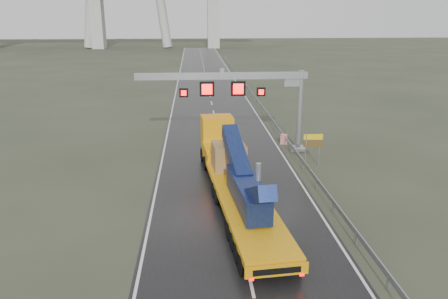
{
  "coord_description": "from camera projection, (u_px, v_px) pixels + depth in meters",
  "views": [
    {
      "loc": [
        -2.46,
        -19.37,
        11.96
      ],
      "look_at": [
        -0.5,
        8.45,
        3.2
      ],
      "focal_mm": 35.0,
      "sensor_mm": 36.0,
      "label": 1
    }
  ],
  "objects": [
    {
      "name": "striped_barrier",
      "position": [
        284.0,
        139.0,
        41.39
      ],
      "size": [
        0.66,
        0.53,
        0.99
      ],
      "primitive_type": "cube",
      "rotation": [
        0.0,
        0.0,
        -0.43
      ],
      "color": "red",
      "rests_on": "ground"
    },
    {
      "name": "exit_sign_pair",
      "position": [
        313.0,
        143.0,
        35.29
      ],
      "size": [
        1.57,
        0.11,
        2.68
      ],
      "rotation": [
        0.0,
        0.0,
        -0.03
      ],
      "color": "gray",
      "rests_on": "ground"
    },
    {
      "name": "ground",
      "position": [
        245.0,
        259.0,
        22.19
      ],
      "size": [
        400.0,
        400.0,
        0.0
      ],
      "primitive_type": "plane",
      "color": "#2F3525",
      "rests_on": "ground"
    },
    {
      "name": "heavy_haul_truck",
      "position": [
        232.0,
        167.0,
        30.1
      ],
      "size": [
        4.57,
        19.66,
        4.58
      ],
      "rotation": [
        0.0,
        0.0,
        0.09
      ],
      "color": "#D9A30C",
      "rests_on": "ground"
    },
    {
      "name": "sign_gantry",
      "position": [
        246.0,
        89.0,
        37.77
      ],
      "size": [
        14.9,
        1.2,
        7.42
      ],
      "color": "#ABABA6",
      "rests_on": "ground"
    },
    {
      "name": "road",
      "position": [
        212.0,
        103.0,
        60.25
      ],
      "size": [
        11.0,
        200.0,
        0.02
      ],
      "primitive_type": "cube",
      "color": "black",
      "rests_on": "ground"
    },
    {
      "name": "guardrail",
      "position": [
        267.0,
        114.0,
        50.94
      ],
      "size": [
        0.2,
        140.0,
        1.4
      ],
      "primitive_type": null,
      "color": "gray",
      "rests_on": "ground"
    }
  ]
}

